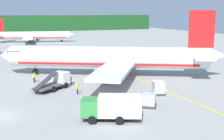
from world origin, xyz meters
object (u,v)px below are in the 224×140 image
object	(u,v)px
airliner_far_taxiway	(33,36)
crew_marshaller	(77,87)
service_truck_baggage	(112,107)
service_truck_catering	(57,81)
airliner_foreground	(111,58)
cargo_container_near	(158,88)
crew_loader_right	(71,79)
cargo_container_mid	(149,100)
crew_loader_left	(34,77)

from	to	relation	value
airliner_far_taxiway	crew_marshaller	bearing A→B (deg)	-94.46
service_truck_baggage	service_truck_catering	bearing A→B (deg)	97.85
service_truck_baggage	airliner_foreground	bearing A→B (deg)	67.63
airliner_foreground	service_truck_catering	bearing A→B (deg)	-153.95
airliner_far_taxiway	service_truck_catering	xyz separation A→B (m)	(-8.34, -77.50, -1.46)
cargo_container_near	crew_loader_right	world-z (taller)	cargo_container_near
cargo_container_near	crew_loader_right	distance (m)	14.63
crew_loader_right	airliner_foreground	bearing A→B (deg)	23.47
cargo_container_mid	crew_loader_right	xyz separation A→B (m)	(-5.60, 15.51, 0.08)
service_truck_baggage	service_truck_catering	size ratio (longest dim) A/B	1.05
cargo_container_mid	crew_loader_left	world-z (taller)	cargo_container_mid
crew_loader_left	crew_marshaller	bearing A→B (deg)	-66.33
airliner_foreground	airliner_far_taxiway	distance (m)	72.04
airliner_far_taxiway	crew_marshaller	distance (m)	82.29
service_truck_catering	cargo_container_mid	xyz separation A→B (m)	(8.37, -13.70, -0.30)
airliner_far_taxiway	crew_marshaller	xyz separation A→B (m)	(-6.40, -82.02, -1.60)
airliner_foreground	cargo_container_mid	world-z (taller)	airliner_foreground
airliner_foreground	cargo_container_mid	size ratio (longest dim) A/B	15.42
crew_marshaller	crew_loader_left	world-z (taller)	crew_marshaller
cargo_container_mid	service_truck_catering	bearing A→B (deg)	121.45
service_truck_baggage	crew_loader_left	world-z (taller)	service_truck_baggage
service_truck_baggage	crew_loader_right	distance (m)	18.28
airliner_far_taxiway	crew_loader_left	world-z (taller)	airliner_far_taxiway
crew_marshaller	service_truck_catering	bearing A→B (deg)	113.28
service_truck_catering	cargo_container_mid	bearing A→B (deg)	-58.55
service_truck_baggage	crew_loader_left	distance (m)	22.52
airliner_foreground	cargo_container_near	size ratio (longest dim) A/B	18.14
cargo_container_mid	crew_loader_right	bearing A→B (deg)	109.86
service_truck_baggage	crew_loader_right	size ratio (longest dim) A/B	4.15
cargo_container_near	crew_loader_left	distance (m)	20.96
service_truck_baggage	cargo_container_near	size ratio (longest dim) A/B	3.17
airliner_foreground	airliner_far_taxiway	world-z (taller)	airliner_foreground
crew_marshaller	crew_loader_left	xyz separation A→B (m)	(-4.42, 10.09, -0.04)
service_truck_baggage	cargo_container_mid	distance (m)	6.73
crew_marshaller	airliner_far_taxiway	bearing A→B (deg)	85.54
crew_loader_right	airliner_far_taxiway	bearing A→B (deg)	85.79
service_truck_baggage	crew_marshaller	distance (m)	11.94
airliner_far_taxiway	crew_loader_right	distance (m)	75.90
airliner_far_taxiway	cargo_container_near	world-z (taller)	airliner_far_taxiway
airliner_far_taxiway	crew_loader_right	bearing A→B (deg)	-94.21
cargo_container_mid	crew_loader_right	world-z (taller)	cargo_container_mid
crew_marshaller	crew_loader_right	world-z (taller)	crew_marshaller
airliner_foreground	service_truck_baggage	bearing A→B (deg)	-112.37
airliner_far_taxiway	crew_loader_left	xyz separation A→B (m)	(-10.82, -71.94, -1.64)
service_truck_baggage	crew_marshaller	bearing A→B (deg)	91.55
cargo_container_mid	crew_loader_left	size ratio (longest dim) A/B	1.47
service_truck_baggage	crew_loader_left	size ratio (longest dim) A/B	3.97
airliner_foreground	crew_marshaller	size ratio (longest dim) A/B	21.94
airliner_foreground	service_truck_catering	size ratio (longest dim) A/B	6.02
cargo_container_mid	crew_loader_right	distance (m)	16.50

